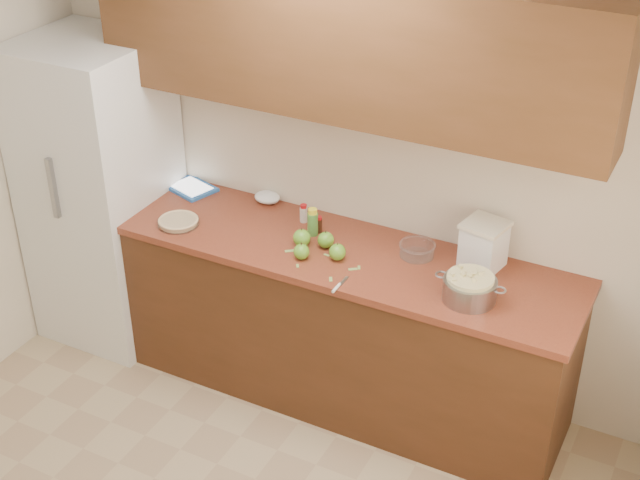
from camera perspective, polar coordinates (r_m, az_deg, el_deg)
The scene contains 24 objects.
room_shell at distance 3.32m, azimuth -11.03°, elevation -6.55°, with size 3.60×3.60×3.60m.
counter_run at distance 4.82m, azimuth 0.51°, elevation -5.10°, with size 2.64×0.68×0.92m.
upper_cabinets at distance 4.26m, azimuth 1.56°, elevation 12.50°, with size 2.60×0.34×0.70m, color #59331B.
fridge at distance 5.27m, azimuth -13.79°, elevation 2.93°, with size 0.70×0.70×1.80m, color silver.
pie at distance 4.81m, azimuth -9.06°, elevation 1.17°, with size 0.22×0.22×0.04m.
colander at distance 4.19m, azimuth 9.55°, elevation -3.06°, with size 0.34×0.25×0.13m.
flour_canister at distance 4.41m, azimuth 10.43°, elevation -0.28°, with size 0.23×0.23×0.24m.
tablet at distance 5.16m, azimuth -8.25°, elevation 3.32°, with size 0.31×0.27×0.02m.
paring_knife at distance 4.24m, azimuth 1.13°, elevation -3.01°, with size 0.02×0.16×0.02m.
lemon_bottle at distance 4.63m, azimuth -0.47°, elevation 1.14°, with size 0.06×0.06×0.15m.
cinnamon_shaker at distance 4.77m, azimuth -1.05°, elevation 1.71°, with size 0.04×0.04×0.10m.
vanilla_bottle at distance 4.67m, azimuth -0.05°, elevation 0.98°, with size 0.03×0.03×0.09m.
mixing_bowl at distance 4.50m, azimuth 6.24°, elevation -0.57°, with size 0.19×0.19×0.07m.
paper_towel at distance 4.97m, azimuth -3.40°, elevation 2.75°, with size 0.15×0.12×0.06m, color white.
apple_left at distance 4.55m, azimuth -1.17°, elevation 0.14°, with size 0.09×0.09×0.10m.
apple_center at distance 4.54m, azimuth 0.37°, elevation 0.00°, with size 0.09×0.09×0.10m.
apple_front at distance 4.44m, azimuth -1.20°, elevation -0.75°, with size 0.08×0.08×0.09m.
apple_extra at distance 4.44m, azimuth 1.12°, elevation -0.77°, with size 0.09×0.09×0.10m.
peel_a at distance 4.38m, azimuth 2.12°, elevation -1.88°, with size 0.04×0.02×0.00m, color #87A852.
peel_b at distance 4.40m, azimuth -1.45°, elevation -1.67°, with size 0.03×0.01×0.00m, color #87A852.
peel_c at distance 4.39m, azimuth 2.51°, elevation -1.77°, with size 0.03×0.01×0.00m, color #87A852.
peel_d at distance 4.30m, azimuth 0.69°, elevation -2.53°, with size 0.04×0.02×0.00m, color #87A852.
peel_e at distance 4.53m, azimuth -1.95°, elevation -0.70°, with size 0.05×0.02×0.00m, color #87A852.
peel_f at distance 4.49m, azimuth 0.44°, elevation -0.97°, with size 0.03×0.01×0.00m, color #87A852.
Camera 1 is at (1.75, -2.01, 3.28)m, focal length 50.00 mm.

